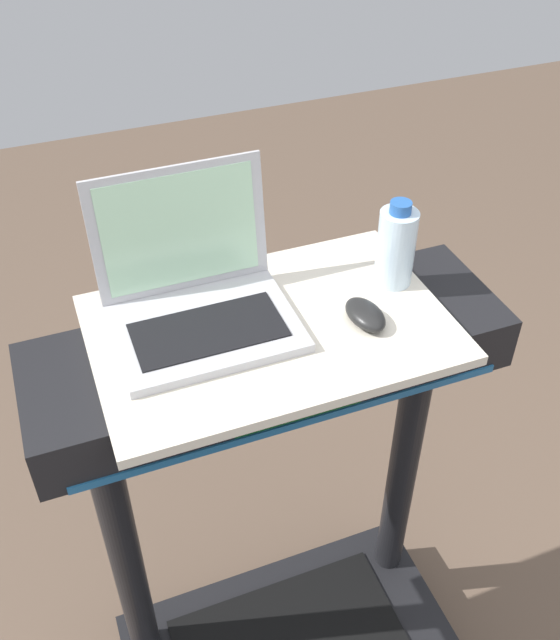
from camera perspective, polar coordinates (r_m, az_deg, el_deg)
desk_board at (r=1.32m, az=-0.78°, el=-0.71°), size 0.64×0.43×0.02m
laptop at (r=1.30m, az=-6.53°, el=1.93°), size 0.32×0.28×0.25m
computer_mouse at (r=1.32m, az=6.73°, el=0.43°), size 0.07×0.11×0.03m
water_bottle at (r=1.39m, az=9.11°, el=5.74°), size 0.07×0.07×0.18m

